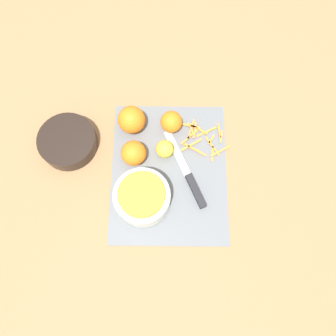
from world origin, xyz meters
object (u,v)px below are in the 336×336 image
knife (190,182)px  lemon (164,149)px  orange_back (170,122)px  bowl_speckled (141,198)px  bowl_dark (67,142)px  orange_left (131,120)px  orange_right (133,153)px

knife → lemon: size_ratio=4.54×
lemon → orange_back: bearing=-12.3°
orange_back → bowl_speckled: bearing=161.6°
bowl_dark → orange_left: orange_left is taller
bowl_dark → orange_back: (0.06, -0.31, 0.01)m
orange_left → lemon: orange_left is taller
bowl_speckled → knife: bearing=-67.7°
bowl_speckled → knife: 0.15m
bowl_dark → orange_back: orange_back is taller
orange_back → orange_left: bearing=89.2°
orange_left → bowl_speckled: bearing=-170.3°
bowl_dark → orange_back: 0.31m
orange_left → orange_right: (-0.10, -0.01, -0.00)m
bowl_speckled → bowl_dark: 0.29m
bowl_speckled → orange_back: (0.23, -0.08, -0.01)m
knife → orange_right: (0.08, 0.17, 0.03)m
knife → lemon: lemon is taller
bowl_speckled → orange_left: bowl_speckled is taller
knife → orange_right: size_ratio=3.32×
knife → orange_left: bearing=20.5°
orange_left → lemon: bearing=-131.0°
orange_back → orange_right: bearing=133.4°
bowl_speckled → lemon: bearing=-21.6°
lemon → knife: bearing=-140.1°
knife → orange_left: size_ratio=2.96×
bowl_speckled → orange_right: bowl_speckled is taller
orange_left → orange_back: (-0.00, -0.12, -0.01)m
orange_back → lemon: bearing=167.7°
bowl_speckled → knife: size_ratio=0.63×
orange_back → knife: bearing=-161.5°
bowl_speckled → orange_left: bearing=9.7°
bowl_dark → orange_back: bearing=-78.7°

